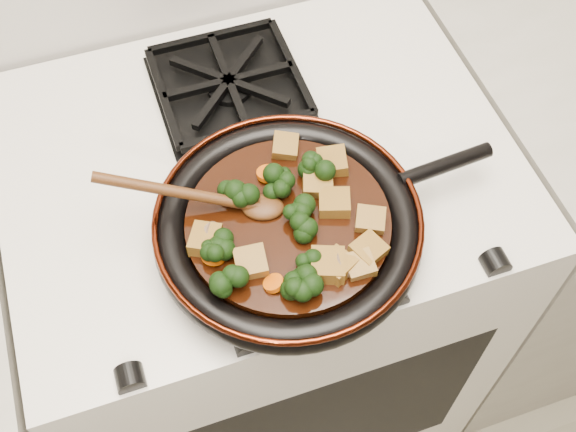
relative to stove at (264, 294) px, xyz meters
name	(u,v)px	position (x,y,z in m)	size (l,w,h in m)	color
stove	(264,294)	(0.00, 0.00, 0.00)	(0.76, 0.60, 0.90)	silver
burner_grate_front	(286,227)	(0.00, -0.14, 0.46)	(0.23, 0.23, 0.03)	black
burner_grate_back	(229,85)	(0.00, 0.14, 0.46)	(0.23, 0.23, 0.03)	black
skillet	(289,226)	(0.00, -0.16, 0.49)	(0.49, 0.36, 0.05)	black
braising_sauce	(288,225)	(0.00, -0.16, 0.50)	(0.27, 0.27, 0.02)	black
tofu_cube_0	(360,265)	(0.06, -0.25, 0.52)	(0.03, 0.03, 0.02)	brown
tofu_cube_1	(370,220)	(0.10, -0.20, 0.52)	(0.04, 0.04, 0.02)	brown
tofu_cube_2	(335,203)	(0.06, -0.16, 0.52)	(0.04, 0.04, 0.02)	brown
tofu_cube_3	(328,265)	(0.02, -0.24, 0.52)	(0.04, 0.05, 0.02)	brown
tofu_cube_4	(337,266)	(0.03, -0.25, 0.52)	(0.04, 0.04, 0.02)	brown
tofu_cube_5	(205,240)	(-0.11, -0.16, 0.52)	(0.04, 0.04, 0.02)	brown
tofu_cube_6	(251,263)	(-0.07, -0.21, 0.52)	(0.04, 0.04, 0.02)	brown
tofu_cube_7	(332,162)	(0.08, -0.09, 0.52)	(0.04, 0.04, 0.02)	brown
tofu_cube_8	(368,250)	(0.08, -0.24, 0.52)	(0.04, 0.04, 0.02)	brown
tofu_cube_9	(317,184)	(0.05, -0.12, 0.52)	(0.04, 0.04, 0.02)	brown
tofu_cube_10	(285,147)	(0.03, -0.05, 0.52)	(0.04, 0.03, 0.02)	brown
broccoli_floret_0	(308,268)	(-0.01, -0.24, 0.52)	(0.06, 0.06, 0.05)	black
broccoli_floret_1	(298,219)	(0.01, -0.17, 0.52)	(0.06, 0.06, 0.05)	black
broccoli_floret_2	(305,289)	(-0.02, -0.26, 0.52)	(0.06, 0.06, 0.05)	black
broccoli_floret_3	(314,172)	(0.05, -0.10, 0.52)	(0.06, 0.06, 0.06)	black
broccoli_floret_4	(306,226)	(0.01, -0.18, 0.52)	(0.06, 0.06, 0.05)	black
broccoli_floret_5	(278,185)	(0.00, -0.11, 0.52)	(0.06, 0.06, 0.05)	black
broccoli_floret_6	(218,249)	(-0.10, -0.18, 0.52)	(0.06, 0.06, 0.06)	black
broccoli_floret_7	(291,291)	(-0.04, -0.26, 0.52)	(0.06, 0.06, 0.05)	black
broccoli_floret_8	(229,278)	(-0.10, -0.22, 0.52)	(0.06, 0.06, 0.06)	black
broccoli_floret_9	(238,194)	(-0.06, -0.10, 0.52)	(0.06, 0.06, 0.05)	black
carrot_coin_0	(274,283)	(-0.05, -0.24, 0.51)	(0.03, 0.03, 0.01)	#C84E05
carrot_coin_1	(213,256)	(-0.11, -0.18, 0.51)	(0.03, 0.03, 0.01)	#C84E05
carrot_coin_2	(268,174)	(-0.01, -0.08, 0.51)	(0.03, 0.03, 0.01)	#C84E05
carrot_coin_3	(316,263)	(0.01, -0.23, 0.51)	(0.03, 0.03, 0.01)	#C84E05
mushroom_slice_0	(213,234)	(-0.10, -0.15, 0.52)	(0.03, 0.03, 0.01)	brown
mushroom_slice_1	(303,285)	(-0.02, -0.26, 0.52)	(0.03, 0.03, 0.01)	brown
mushroom_slice_2	(347,263)	(0.04, -0.25, 0.52)	(0.04, 0.04, 0.01)	brown
wooden_spoon	(218,199)	(-0.08, -0.11, 0.53)	(0.14, 0.07, 0.22)	#46250F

